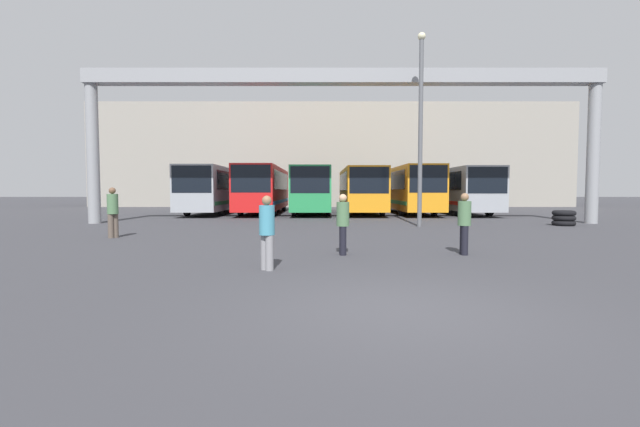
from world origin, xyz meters
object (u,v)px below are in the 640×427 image
at_px(pedestrian_mid_right, 112,211).
at_px(tire_stack, 563,218).
at_px(pedestrian_near_right, 464,222).
at_px(bus_slot_0, 216,188).
at_px(pedestrian_near_center, 266,231).
at_px(pedestrian_far_center, 342,223).
at_px(lamp_post, 420,123).
at_px(bus_slot_4, 407,187).
at_px(bus_slot_3, 360,188).
at_px(bus_slot_5, 456,188).
at_px(bus_slot_1, 264,187).
at_px(bus_slot_2, 311,188).

xyz_separation_m(pedestrian_mid_right, tire_stack, (18.98, 5.23, -0.59)).
bearing_deg(tire_stack, pedestrian_near_right, -130.52).
bearing_deg(bus_slot_0, pedestrian_near_center, -73.88).
bearing_deg(pedestrian_far_center, lamp_post, -26.82).
xyz_separation_m(bus_slot_4, tire_stack, (5.21, -11.03, -1.53)).
relative_size(bus_slot_3, pedestrian_near_right, 6.48).
bearing_deg(bus_slot_5, pedestrian_near_center, -116.63).
height_order(pedestrian_near_center, tire_stack, pedestrian_near_center).
relative_size(bus_slot_1, pedestrian_mid_right, 6.90).
xyz_separation_m(bus_slot_4, pedestrian_far_center, (-5.83, -20.26, -1.04)).
distance_m(bus_slot_0, bus_slot_2, 7.04).
distance_m(bus_slot_1, pedestrian_near_center, 22.76).
distance_m(bus_slot_3, pedestrian_near_center, 21.99).
bearing_deg(bus_slot_2, pedestrian_near_center, -91.37).
xyz_separation_m(bus_slot_0, bus_slot_1, (3.51, 0.05, 0.03)).
distance_m(bus_slot_2, pedestrian_near_right, 20.35).
bearing_deg(bus_slot_4, bus_slot_0, 179.62).
xyz_separation_m(bus_slot_2, pedestrian_near_right, (4.36, -19.85, -0.99)).
bearing_deg(bus_slot_4, tire_stack, -64.72).
bearing_deg(pedestrian_near_center, tire_stack, 83.20).
height_order(bus_slot_1, pedestrian_mid_right, bus_slot_1).
bearing_deg(pedestrian_mid_right, bus_slot_4, -3.05).
height_order(bus_slot_0, bus_slot_5, bus_slot_0).
relative_size(bus_slot_4, bus_slot_5, 1.06).
relative_size(pedestrian_mid_right, pedestrian_far_center, 1.12).
bearing_deg(pedestrian_near_right, bus_slot_0, -146.49).
height_order(bus_slot_0, pedestrian_far_center, bus_slot_0).
distance_m(bus_slot_1, lamp_post, 14.88).
height_order(pedestrian_far_center, tire_stack, pedestrian_far_center).
distance_m(bus_slot_3, lamp_post, 11.30).
relative_size(pedestrian_far_center, pedestrian_near_center, 1.01).
relative_size(bus_slot_3, pedestrian_near_center, 6.62).
height_order(pedestrian_near_right, lamp_post, lamp_post).
xyz_separation_m(bus_slot_4, pedestrian_mid_right, (-13.77, -16.26, -0.94)).
bearing_deg(bus_slot_5, bus_slot_1, 178.05).
bearing_deg(bus_slot_0, bus_slot_5, -1.39).
bearing_deg(pedestrian_near_right, bus_slot_5, 167.04).
distance_m(bus_slot_0, pedestrian_mid_right, 16.38).
bearing_deg(lamp_post, tire_stack, 4.35).
relative_size(pedestrian_mid_right, pedestrian_near_center, 1.13).
xyz_separation_m(bus_slot_0, bus_slot_4, (14.04, -0.09, 0.01)).
xyz_separation_m(bus_slot_2, bus_slot_4, (7.02, 0.38, 0.04)).
distance_m(bus_slot_1, tire_stack, 19.37).
xyz_separation_m(bus_slot_2, pedestrian_mid_right, (-6.75, -15.88, -0.90)).
xyz_separation_m(bus_slot_4, lamp_post, (-1.81, -11.56, 2.90)).
bearing_deg(pedestrian_near_center, bus_slot_3, 120.93).
distance_m(bus_slot_5, pedestrian_mid_right, 23.51).
relative_size(bus_slot_1, bus_slot_5, 1.08).
bearing_deg(bus_slot_5, tire_stack, -80.98).
xyz_separation_m(bus_slot_1, lamp_post, (8.72, -11.71, 2.89)).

